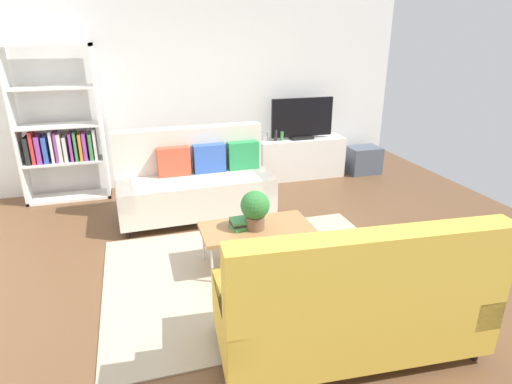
% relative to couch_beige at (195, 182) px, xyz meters
% --- Properties ---
extents(ground_plane, '(7.68, 7.68, 0.00)m').
position_rel_couch_beige_xyz_m(ground_plane, '(0.28, -1.41, -0.45)').
color(ground_plane, brown).
extents(wall_far, '(6.40, 0.12, 2.90)m').
position_rel_couch_beige_xyz_m(wall_far, '(0.28, 1.39, 1.00)').
color(wall_far, white).
rests_on(wall_far, ground_plane).
extents(area_rug, '(2.90, 2.20, 0.01)m').
position_rel_couch_beige_xyz_m(area_rug, '(0.34, -1.62, -0.45)').
color(area_rug, tan).
rests_on(area_rug, ground_plane).
extents(couch_beige, '(1.93, 0.90, 1.10)m').
position_rel_couch_beige_xyz_m(couch_beige, '(0.00, 0.00, 0.00)').
color(couch_beige, beige).
rests_on(couch_beige, ground_plane).
extents(couch_green, '(1.96, 0.98, 1.10)m').
position_rel_couch_beige_xyz_m(couch_green, '(0.67, -2.84, -0.01)').
color(couch_green, gold).
rests_on(couch_green, ground_plane).
extents(coffee_table, '(1.10, 0.56, 0.42)m').
position_rel_couch_beige_xyz_m(coffee_table, '(0.39, -1.42, -0.06)').
color(coffee_table, '#9E7042').
rests_on(coffee_table, ground_plane).
extents(tv_console, '(1.40, 0.44, 0.64)m').
position_rel_couch_beige_xyz_m(tv_console, '(1.86, 1.05, -0.13)').
color(tv_console, silver).
rests_on(tv_console, ground_plane).
extents(tv, '(1.00, 0.20, 0.64)m').
position_rel_couch_beige_xyz_m(tv, '(1.86, 1.03, 0.50)').
color(tv, black).
rests_on(tv, tv_console).
extents(bookshelf, '(1.10, 0.36, 2.10)m').
position_rel_couch_beige_xyz_m(bookshelf, '(-1.65, 1.07, 0.50)').
color(bookshelf, white).
rests_on(bookshelf, ground_plane).
extents(storage_trunk, '(0.52, 0.40, 0.44)m').
position_rel_couch_beige_xyz_m(storage_trunk, '(2.96, 0.95, -0.23)').
color(storage_trunk, '#4C5666').
rests_on(storage_trunk, ground_plane).
extents(potted_plant, '(0.28, 0.28, 0.39)m').
position_rel_couch_beige_xyz_m(potted_plant, '(0.36, -1.47, 0.19)').
color(potted_plant, brown).
rests_on(potted_plant, coffee_table).
extents(table_book_0, '(0.27, 0.23, 0.04)m').
position_rel_couch_beige_xyz_m(table_book_0, '(0.26, -1.40, -0.01)').
color(table_book_0, '#3F8C4C').
rests_on(table_book_0, coffee_table).
extents(table_book_1, '(0.25, 0.19, 0.03)m').
position_rel_couch_beige_xyz_m(table_book_1, '(0.26, -1.40, 0.02)').
color(table_book_1, '#262626').
rests_on(table_book_1, table_book_0).
extents(table_book_2, '(0.25, 0.19, 0.03)m').
position_rel_couch_beige_xyz_m(table_book_2, '(0.26, -1.40, 0.05)').
color(table_book_2, '#3F8C4C').
rests_on(table_book_2, table_book_1).
extents(vase_0, '(0.08, 0.08, 0.12)m').
position_rel_couch_beige_xyz_m(vase_0, '(1.28, 1.10, 0.25)').
color(vase_0, silver).
rests_on(vase_0, tv_console).
extents(bottle_0, '(0.05, 0.05, 0.18)m').
position_rel_couch_beige_xyz_m(bottle_0, '(1.42, 1.01, 0.28)').
color(bottle_0, '#262626').
rests_on(bottle_0, tv_console).
extents(bottle_1, '(0.05, 0.05, 0.14)m').
position_rel_couch_beige_xyz_m(bottle_1, '(1.52, 1.01, 0.26)').
color(bottle_1, '#3F8C4C').
rests_on(bottle_1, tv_console).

